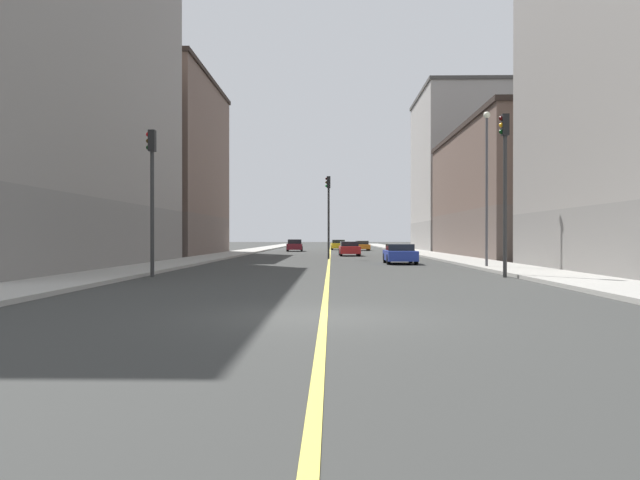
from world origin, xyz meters
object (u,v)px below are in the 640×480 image
(building_left_far, at_px, (460,172))
(car_orange, at_px, (362,246))
(street_lamp_left_near, at_px, (487,174))
(traffic_light_right_near, at_px, (152,182))
(car_yellow, at_px, (338,245))
(car_maroon, at_px, (295,246))
(car_red, at_px, (349,249))
(traffic_light_left_near, at_px, (505,173))
(car_blue, at_px, (400,254))
(building_right_midblock, at_px, (160,167))
(building_left_mid, at_px, (514,193))
(traffic_light_median_far, at_px, (328,206))
(building_right_corner, at_px, (32,69))

(building_left_far, height_order, car_orange, building_left_far)
(street_lamp_left_near, bearing_deg, traffic_light_right_near, -156.55)
(car_yellow, distance_m, car_maroon, 10.25)
(car_yellow, xyz_separation_m, car_maroon, (-5.33, -8.76, 0.04))
(car_yellow, bearing_deg, car_red, -88.43)
(traffic_light_left_near, bearing_deg, car_orange, 93.89)
(car_orange, bearing_deg, car_yellow, 121.28)
(street_lamp_left_near, bearing_deg, car_blue, 122.65)
(building_left_far, bearing_deg, building_right_midblock, -149.95)
(building_left_mid, distance_m, car_blue, 19.33)
(street_lamp_left_near, height_order, car_maroon, street_lamp_left_near)
(car_red, bearing_deg, traffic_light_left_near, -79.08)
(building_right_midblock, distance_m, traffic_light_left_near, 39.62)
(traffic_light_median_far, bearing_deg, car_blue, -60.05)
(building_right_corner, distance_m, building_right_midblock, 24.59)
(building_right_midblock, bearing_deg, car_orange, 43.87)
(building_right_midblock, relative_size, car_yellow, 4.42)
(traffic_light_left_near, height_order, traffic_light_median_far, traffic_light_left_near)
(car_red, xyz_separation_m, car_blue, (2.74, -16.31, -0.02))
(traffic_light_right_near, height_order, car_orange, traffic_light_right_near)
(building_right_midblock, distance_m, car_yellow, 30.71)
(car_orange, bearing_deg, building_left_far, -3.21)
(car_red, distance_m, car_blue, 16.54)
(building_right_corner, bearing_deg, car_yellow, 70.51)
(car_red, bearing_deg, traffic_light_right_near, -107.53)
(car_blue, bearing_deg, car_orange, 90.80)
(building_right_midblock, xyz_separation_m, car_maroon, (11.90, 15.46, -7.69))
(traffic_light_median_far, height_order, car_yellow, traffic_light_median_far)
(street_lamp_left_near, bearing_deg, car_yellow, 98.63)
(building_left_far, bearing_deg, car_orange, 176.79)
(car_yellow, distance_m, car_orange, 5.66)
(car_yellow, bearing_deg, street_lamp_left_near, -81.37)
(traffic_light_right_near, xyz_separation_m, car_yellow, (8.56, 55.77, -3.38))
(traffic_light_right_near, height_order, car_blue, traffic_light_right_near)
(building_left_far, height_order, car_yellow, building_left_far)
(building_right_corner, xyz_separation_m, car_yellow, (17.23, 48.68, -10.22))
(building_left_far, relative_size, traffic_light_left_near, 2.85)
(building_right_corner, height_order, traffic_light_right_near, building_right_corner)
(street_lamp_left_near, xyz_separation_m, car_red, (-6.69, 22.47, -4.42))
(car_red, bearing_deg, car_orange, 84.13)
(traffic_light_left_near, relative_size, car_orange, 1.63)
(building_right_midblock, distance_m, street_lamp_left_near, 34.99)
(car_maroon, bearing_deg, building_left_mid, -43.38)
(car_maroon, bearing_deg, traffic_light_left_near, -75.99)
(building_right_corner, height_order, car_red, building_right_corner)
(traffic_light_median_far, xyz_separation_m, car_blue, (4.61, -8.00, -3.48))
(building_left_far, distance_m, car_orange, 15.27)
(car_maroon, bearing_deg, street_lamp_left_near, -72.37)
(building_left_far, height_order, street_lamp_left_near, building_left_far)
(traffic_light_median_far, relative_size, car_red, 1.51)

